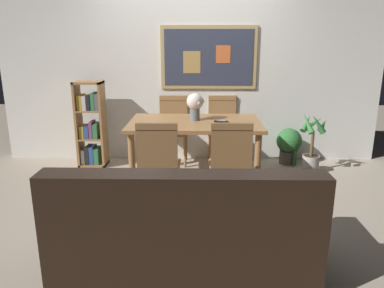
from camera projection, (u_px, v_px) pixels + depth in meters
ground_plane at (188, 193)px, 4.06m from camera, size 12.00×12.00×0.00m
wall_back_with_painting at (191, 66)px, 4.99m from camera, size 5.20×0.14×2.60m
dining_table at (195, 129)px, 4.22m from camera, size 1.50×0.95×0.74m
dining_chair_far_left at (173, 124)px, 5.01m from camera, size 0.40×0.41×0.91m
dining_chair_far_right at (222, 124)px, 5.03m from camera, size 0.40×0.41×0.91m
dining_chair_near_left at (158, 159)px, 3.51m from camera, size 0.40×0.41×0.91m
dining_chair_near_right at (230, 159)px, 3.50m from camera, size 0.40×0.41×0.91m
leather_couch at (185, 231)px, 2.62m from camera, size 1.80×0.84×0.84m
bookshelf at (91, 126)px, 4.87m from camera, size 0.36×0.28×1.13m
potted_ivy at (289, 144)px, 5.00m from camera, size 0.34×0.34×0.58m
potted_palm at (312, 147)px, 4.64m from camera, size 0.34×0.34×0.79m
flower_vase at (195, 104)px, 4.21m from camera, size 0.20×0.19×0.31m
tv_remote at (221, 121)px, 4.14m from camera, size 0.16×0.09×0.02m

